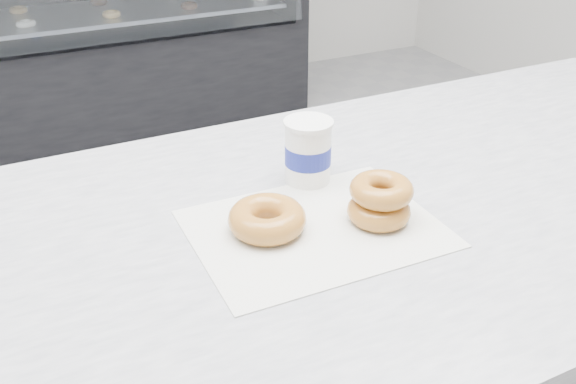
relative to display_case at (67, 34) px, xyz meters
name	(u,v)px	position (x,y,z in m)	size (l,w,h in m)	color
ground	(224,382)	(0.00, -2.12, -0.49)	(5.00, 5.00, 0.00)	gray
display_case	(67,34)	(0.00, 0.00, 0.00)	(2.40, 0.74, 1.25)	black
wax_paper	(315,228)	(-0.06, -2.75, 0.41)	(0.34, 0.26, 0.00)	silver
donut_single	(267,219)	(-0.13, -2.72, 0.43)	(0.11, 0.11, 0.04)	#C06E34
donut_stack	(380,200)	(0.03, -2.77, 0.44)	(0.13, 0.13, 0.06)	#C06E34
coffee_cup	(308,151)	(-0.01, -2.61, 0.46)	(0.08, 0.08, 0.10)	white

